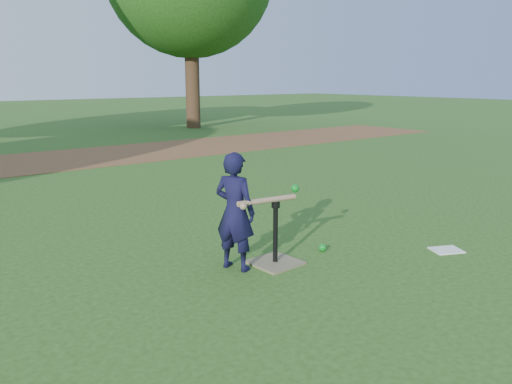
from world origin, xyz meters
TOP-DOWN VIEW (x-y plane):
  - ground at (0.00, 0.00)m, footprint 80.00×80.00m
  - dirt_strip at (0.00, 7.50)m, footprint 24.00×3.00m
  - child at (-0.22, -0.03)m, footprint 0.40×0.47m
  - wiffle_ball_ground at (0.76, -0.19)m, footprint 0.08×0.08m
  - clipboard at (1.78, -0.96)m, footprint 0.37×0.34m
  - batting_tee at (0.15, -0.16)m, footprint 0.46×0.46m
  - swing_action at (0.08, -0.18)m, footprint 0.74×0.14m

SIDE VIEW (x-z plane):
  - ground at x=0.00m, z-range 0.00..0.00m
  - dirt_strip at x=0.00m, z-range 0.00..0.01m
  - clipboard at x=1.78m, z-range 0.00..0.01m
  - wiffle_ball_ground at x=0.76m, z-range 0.00..0.08m
  - batting_tee at x=0.15m, z-range -0.20..0.42m
  - child at x=-0.22m, z-range 0.00..1.10m
  - swing_action at x=0.08m, z-range 0.59..0.72m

